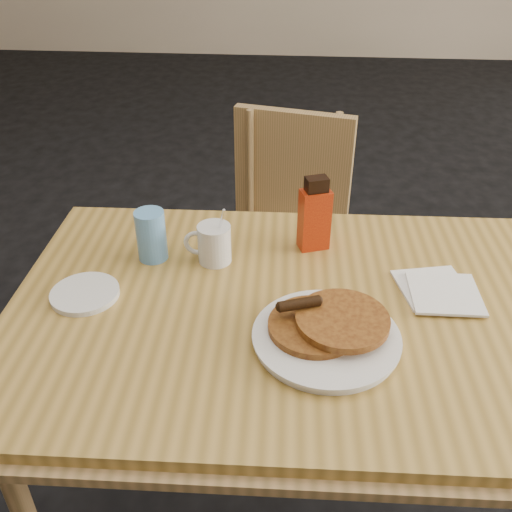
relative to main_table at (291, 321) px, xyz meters
The scene contains 9 objects.
floor 0.71m from the main_table, 165.64° to the left, with size 10.00×10.00×0.00m, color black.
main_table is the anchor object (origin of this frame).
chair_main_far 0.76m from the main_table, 91.31° to the left, with size 0.47×0.48×0.87m.
pancake_plate 0.14m from the main_table, 56.53° to the right, with size 0.28×0.28×0.07m.
coffee_mug 0.25m from the main_table, 140.34° to the left, with size 0.11×0.08×0.14m.
syrup_bottle 0.26m from the main_table, 79.10° to the left, with size 0.08×0.06×0.18m.
napkin_stack 0.32m from the main_table, 11.90° to the left, with size 0.18×0.18×0.01m.
blue_tumbler 0.37m from the main_table, 154.78° to the left, with size 0.07×0.07×0.12m, color #5995D1.
side_saucer 0.44m from the main_table, behind, with size 0.14×0.14×0.01m, color silver.
Camera 1 is at (0.05, -0.94, 1.48)m, focal length 40.00 mm.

